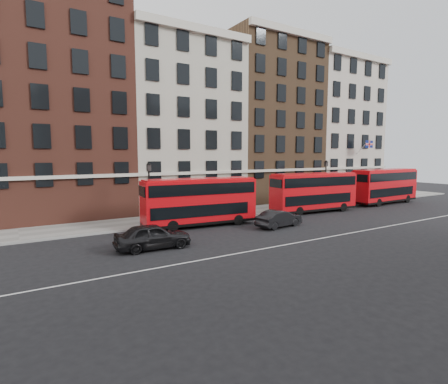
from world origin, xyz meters
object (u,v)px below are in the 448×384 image
bus_b (199,201)px  car_rear (153,236)px  car_front (279,218)px  bus_c (314,191)px  traffic_light (392,182)px  bus_d (385,185)px

bus_b → car_rear: bus_b is taller
car_front → bus_c: bearing=-73.0°
car_rear → traffic_light: (36.18, 6.55, 1.61)m
bus_c → car_front: size_ratio=2.29×
car_rear → traffic_light: 36.81m
bus_d → car_front: bearing=-171.0°
bus_d → car_rear: bus_d is taller
bus_b → car_rear: 7.69m
bus_c → traffic_light: bearing=10.7°
bus_b → bus_c: bearing=5.5°
bus_d → car_front: bus_d is taller
bus_d → car_front: (-20.35, -3.79, -1.58)m
bus_c → traffic_light: size_ratio=3.07×
bus_c → bus_b: bearing=-175.6°
bus_d → traffic_light: bus_d is taller
bus_b → car_front: (5.57, -3.79, -1.48)m
bus_c → bus_d: 12.34m
bus_b → traffic_light: 30.32m
bus_d → traffic_light: size_ratio=3.14×
car_rear → car_front: size_ratio=1.12×
car_rear → traffic_light: bearing=-75.9°
bus_b → bus_d: (25.92, -0.00, 0.10)m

